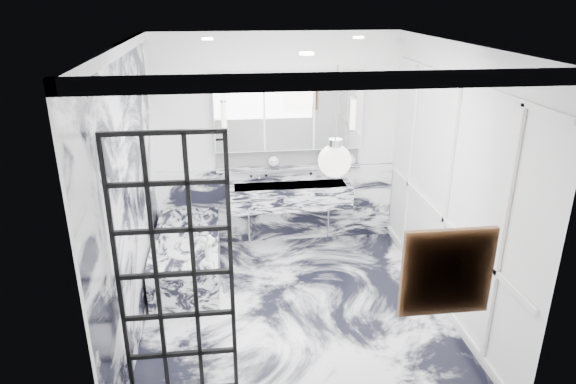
{
  "coord_description": "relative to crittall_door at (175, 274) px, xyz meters",
  "views": [
    {
      "loc": [
        -0.65,
        -4.67,
        3.22
      ],
      "look_at": [
        -0.01,
        0.5,
        1.2
      ],
      "focal_mm": 32.0,
      "sensor_mm": 36.0,
      "label": 1
    }
  ],
  "objects": [
    {
      "name": "trough_sink",
      "position": [
        1.25,
        2.61,
        -0.42
      ],
      "size": [
        1.6,
        0.45,
        0.3
      ],
      "primitive_type": "cube",
      "color": "silver",
      "rests_on": "wall_back"
    },
    {
      "name": "sconce_left",
      "position": [
        0.43,
        2.68,
        0.63
      ],
      "size": [
        0.07,
        0.07,
        0.4
      ],
      "primitive_type": "cylinder",
      "color": "white",
      "rests_on": "mirror_cabinet"
    },
    {
      "name": "wall_right",
      "position": [
        2.7,
        1.05,
        0.25
      ],
      "size": [
        0.0,
        3.6,
        3.6
      ],
      "primitive_type": "plane",
      "rotation": [
        1.57,
        0.0,
        -1.57
      ],
      "color": "white",
      "rests_on": "floor"
    },
    {
      "name": "soap_bottle_a",
      "position": [
        1.69,
        2.76,
        0.05
      ],
      "size": [
        0.1,
        0.1,
        0.22
      ],
      "primitive_type": "imported",
      "rotation": [
        0.0,
        0.0,
        0.24
      ],
      "color": "#8C5919",
      "rests_on": "ledge"
    },
    {
      "name": "panel_molding",
      "position": [
        2.68,
        1.05,
        0.15
      ],
      "size": [
        0.03,
        3.4,
        2.3
      ],
      "primitive_type": "cube",
      "color": "white",
      "rests_on": "floor"
    },
    {
      "name": "amber_bottle",
      "position": [
        1.68,
        2.76,
        -0.01
      ],
      "size": [
        0.04,
        0.04,
        0.1
      ],
      "primitive_type": "cylinder",
      "color": "#8C5919",
      "rests_on": "ledge"
    },
    {
      "name": "subway_tile",
      "position": [
        1.25,
        2.83,
        0.06
      ],
      "size": [
        1.9,
        0.03,
        0.23
      ],
      "primitive_type": "cube",
      "color": "white",
      "rests_on": "wall_back"
    },
    {
      "name": "pendant_light",
      "position": [
        1.25,
        -0.01,
        0.89
      ],
      "size": [
        0.25,
        0.25,
        0.25
      ],
      "primitive_type": "sphere",
      "color": "white",
      "rests_on": "ceiling"
    },
    {
      "name": "wall_left",
      "position": [
        -0.5,
        1.05,
        0.25
      ],
      "size": [
        0.0,
        3.6,
        3.6
      ],
      "primitive_type": "plane",
      "rotation": [
        1.57,
        0.0,
        1.57
      ],
      "color": "white",
      "rests_on": "floor"
    },
    {
      "name": "wall_front",
      "position": [
        1.1,
        -0.75,
        0.25
      ],
      "size": [
        3.6,
        0.0,
        3.6
      ],
      "primitive_type": "plane",
      "rotation": [
        -1.57,
        0.0,
        0.0
      ],
      "color": "white",
      "rests_on": "floor"
    },
    {
      "name": "marble_clad_left",
      "position": [
        -0.48,
        1.05,
        0.19
      ],
      "size": [
        0.02,
        3.56,
        2.68
      ],
      "primitive_type": "cube",
      "color": "white",
      "rests_on": "floor"
    },
    {
      "name": "crittall_door",
      "position": [
        0.0,
        0.0,
        0.0
      ],
      "size": [
        0.88,
        0.05,
        2.3
      ],
      "primitive_type": null,
      "rotation": [
        0.0,
        0.0,
        -0.01
      ],
      "color": "black",
      "rests_on": "floor"
    },
    {
      "name": "floor",
      "position": [
        1.1,
        1.05,
        -1.15
      ],
      "size": [
        3.6,
        3.6,
        0.0
      ],
      "primitive_type": "plane",
      "color": "white",
      "rests_on": "ground"
    },
    {
      "name": "bathtub",
      "position": [
        -0.07,
        1.95,
        -0.87
      ],
      "size": [
        0.75,
        1.65,
        0.55
      ],
      "primitive_type": "cube",
      "color": "silver",
      "rests_on": "floor"
    },
    {
      "name": "mirror_cabinet",
      "position": [
        1.25,
        2.78,
        0.67
      ],
      "size": [
        1.9,
        0.16,
        1.0
      ],
      "primitive_type": "cube",
      "color": "white",
      "rests_on": "wall_back"
    },
    {
      "name": "wall_back",
      "position": [
        1.1,
        2.85,
        0.25
      ],
      "size": [
        3.6,
        0.0,
        3.6
      ],
      "primitive_type": "plane",
      "rotation": [
        1.57,
        0.0,
        0.0
      ],
      "color": "white",
      "rests_on": "floor"
    },
    {
      "name": "soap_bottle_b",
      "position": [
        2.06,
        2.76,
        0.02
      ],
      "size": [
        0.09,
        0.09,
        0.15
      ],
      "primitive_type": "imported",
      "rotation": [
        0.0,
        0.0,
        0.41
      ],
      "color": "#4C4C51",
      "rests_on": "ledge"
    },
    {
      "name": "artwork",
      "position": [
        1.91,
        -0.71,
        0.29
      ],
      "size": [
        0.55,
        0.05,
        0.55
      ],
      "primitive_type": "cube",
      "color": "orange",
      "rests_on": "wall_front"
    },
    {
      "name": "marble_clad_back",
      "position": [
        1.1,
        2.83,
        -0.62
      ],
      "size": [
        3.18,
        0.05,
        1.05
      ],
      "primitive_type": "cube",
      "color": "white",
      "rests_on": "floor"
    },
    {
      "name": "ledge",
      "position": [
        1.25,
        2.77,
        -0.08
      ],
      "size": [
        1.9,
        0.14,
        0.04
      ],
      "primitive_type": "cube",
      "color": "silver",
      "rests_on": "wall_back"
    },
    {
      "name": "soap_bottle_c",
      "position": [
        2.1,
        2.76,
        0.01
      ],
      "size": [
        0.11,
        0.11,
        0.14
      ],
      "primitive_type": "imported",
      "rotation": [
        0.0,
        0.0,
        -0.04
      ],
      "color": "silver",
      "rests_on": "ledge"
    },
    {
      "name": "ceiling",
      "position": [
        1.1,
        1.05,
        1.65
      ],
      "size": [
        3.6,
        3.6,
        0.0
      ],
      "primitive_type": "plane",
      "rotation": [
        3.14,
        0.0,
        0.0
      ],
      "color": "white",
      "rests_on": "wall_back"
    },
    {
      "name": "sconce_right",
      "position": [
        2.07,
        2.68,
        0.63
      ],
      "size": [
        0.07,
        0.07,
        0.4
      ],
      "primitive_type": "cylinder",
      "color": "white",
      "rests_on": "mirror_cabinet"
    },
    {
      "name": "flower_vase",
      "position": [
        0.2,
        1.39,
        -0.54
      ],
      "size": [
        0.08,
        0.08,
        0.12
      ],
      "primitive_type": "cylinder",
      "color": "silver",
      "rests_on": "bathtub"
    },
    {
      "name": "face_pot",
      "position": [
        1.05,
        2.76,
        0.02
      ],
      "size": [
        0.14,
        0.14,
        0.14
      ],
      "primitive_type": "sphere",
      "color": "white",
      "rests_on": "ledge"
    }
  ]
}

